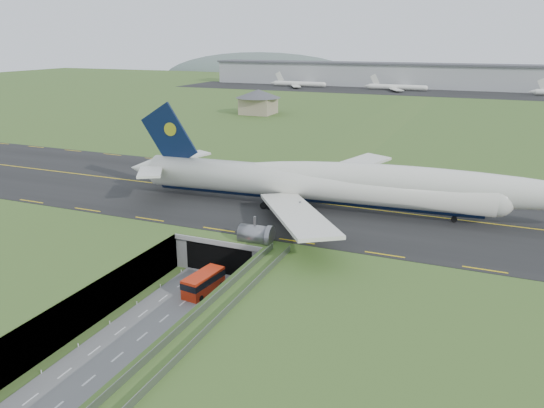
% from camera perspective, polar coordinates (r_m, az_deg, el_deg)
% --- Properties ---
extents(ground, '(900.00, 900.00, 0.00)m').
position_cam_1_polar(ground, '(81.99, -8.38, -9.66)').
color(ground, '#3A6126').
rests_on(ground, ground).
extents(airfield_deck, '(800.00, 800.00, 6.00)m').
position_cam_1_polar(airfield_deck, '(80.67, -8.47, -7.76)').
color(airfield_deck, gray).
rests_on(airfield_deck, ground).
extents(trench_road, '(12.00, 75.00, 0.20)m').
position_cam_1_polar(trench_road, '(76.42, -11.32, -11.88)').
color(trench_road, slate).
rests_on(trench_road, ground).
extents(taxiway, '(800.00, 44.00, 0.18)m').
position_cam_1_polar(taxiway, '(107.19, 0.53, 0.62)').
color(taxiway, black).
rests_on(taxiway, airfield_deck).
extents(tunnel_portal, '(17.00, 22.30, 6.00)m').
position_cam_1_polar(tunnel_portal, '(94.01, -3.25, -3.64)').
color(tunnel_portal, gray).
rests_on(tunnel_portal, ground).
extents(guideway, '(3.00, 53.00, 7.05)m').
position_cam_1_polar(guideway, '(60.16, -8.91, -14.67)').
color(guideway, '#A8A8A3').
rests_on(guideway, ground).
extents(jumbo_jet, '(91.12, 59.10, 19.59)m').
position_cam_1_polar(jumbo_jet, '(98.53, 7.70, 2.08)').
color(jumbo_jet, white).
rests_on(jumbo_jet, ground).
extents(shuttle_tram, '(3.76, 7.90, 3.10)m').
position_cam_1_polar(shuttle_tram, '(81.68, -7.38, -8.39)').
color(shuttle_tram, red).
rests_on(shuttle_tram, ground).
extents(service_building, '(19.62, 19.62, 10.43)m').
position_cam_1_polar(service_building, '(228.82, -1.49, 11.17)').
color(service_building, tan).
rests_on(service_building, ground).
extents(cargo_terminal, '(320.00, 67.00, 15.60)m').
position_cam_1_polar(cargo_terminal, '(364.24, 17.03, 13.05)').
color(cargo_terminal, '#B2B2B2').
rests_on(cargo_terminal, ground).
extents(distant_hills, '(700.00, 91.00, 60.00)m').
position_cam_1_polar(distant_hills, '(494.38, 26.14, 10.92)').
color(distant_hills, slate).
rests_on(distant_hills, ground).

